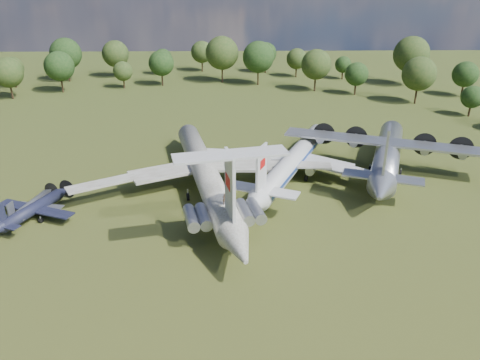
{
  "coord_description": "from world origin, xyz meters",
  "views": [
    {
      "loc": [
        8.35,
        -67.68,
        33.22
      ],
      "look_at": [
        9.75,
        -4.7,
        5.0
      ],
      "focal_mm": 35.0,
      "sensor_mm": 36.0,
      "label": 1
    }
  ],
  "objects_px": {
    "an12_transport": "(387,158)",
    "small_prop_northwest": "(31,208)",
    "tu104_jet": "(293,164)",
    "il62_airliner": "(205,177)",
    "person_on_il62": "(225,199)",
    "small_prop_west": "(33,212)"
  },
  "relations": [
    {
      "from": "an12_transport",
      "to": "small_prop_northwest",
      "type": "relative_size",
      "value": 3.17
    },
    {
      "from": "tu104_jet",
      "to": "person_on_il62",
      "type": "relative_size",
      "value": 30.05
    },
    {
      "from": "an12_transport",
      "to": "small_prop_northwest",
      "type": "distance_m",
      "value": 59.65
    },
    {
      "from": "il62_airliner",
      "to": "person_on_il62",
      "type": "distance_m",
      "value": 15.74
    },
    {
      "from": "tu104_jet",
      "to": "small_prop_northwest",
      "type": "height_order",
      "value": "tu104_jet"
    },
    {
      "from": "tu104_jet",
      "to": "il62_airliner",
      "type": "bearing_deg",
      "value": -133.01
    },
    {
      "from": "il62_airliner",
      "to": "tu104_jet",
      "type": "bearing_deg",
      "value": 10.61
    },
    {
      "from": "an12_transport",
      "to": "small_prop_west",
      "type": "height_order",
      "value": "an12_transport"
    },
    {
      "from": "small_prop_northwest",
      "to": "small_prop_west",
      "type": "bearing_deg",
      "value": -49.47
    },
    {
      "from": "il62_airliner",
      "to": "person_on_il62",
      "type": "xyz_separation_m",
      "value": [
        3.27,
        -14.99,
        3.52
      ]
    },
    {
      "from": "small_prop_west",
      "to": "person_on_il62",
      "type": "xyz_separation_m",
      "value": [
        27.98,
        -6.36,
        5.0
      ]
    },
    {
      "from": "small_prop_west",
      "to": "person_on_il62",
      "type": "distance_m",
      "value": 29.13
    },
    {
      "from": "il62_airliner",
      "to": "small_prop_northwest",
      "type": "height_order",
      "value": "il62_airliner"
    },
    {
      "from": "il62_airliner",
      "to": "small_prop_west",
      "type": "distance_m",
      "value": 26.22
    },
    {
      "from": "small_prop_northwest",
      "to": "person_on_il62",
      "type": "relative_size",
      "value": 8.44
    },
    {
      "from": "il62_airliner",
      "to": "tu104_jet",
      "type": "relative_size",
      "value": 1.19
    },
    {
      "from": "an12_transport",
      "to": "person_on_il62",
      "type": "bearing_deg",
      "value": -120.85
    },
    {
      "from": "an12_transport",
      "to": "il62_airliner",
      "type": "bearing_deg",
      "value": -145.53
    },
    {
      "from": "an12_transport",
      "to": "small_prop_northwest",
      "type": "xyz_separation_m",
      "value": [
        -57.82,
        -14.54,
        -1.78
      ]
    },
    {
      "from": "small_prop_west",
      "to": "small_prop_northwest",
      "type": "xyz_separation_m",
      "value": [
        -1.09,
        1.95,
        -0.29
      ]
    },
    {
      "from": "il62_airliner",
      "to": "small_prop_west",
      "type": "bearing_deg",
      "value": -173.06
    },
    {
      "from": "small_prop_northwest",
      "to": "person_on_il62",
      "type": "bearing_deg",
      "value": -4.69
    }
  ]
}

